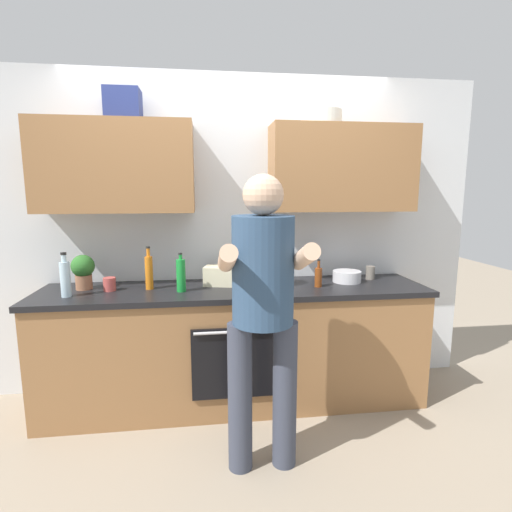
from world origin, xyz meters
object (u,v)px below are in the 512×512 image
at_px(bottle_vinegar, 318,277).
at_px(potted_herb, 83,270).
at_px(bottle_oil, 261,273).
at_px(bottle_juice, 149,272).
at_px(bottle_soda, 181,275).
at_px(knife_block, 279,269).
at_px(grocery_bag_rice, 222,276).
at_px(bottle_water, 65,278).
at_px(cup_ceramic, 110,284).
at_px(mixing_bowl, 347,276).
at_px(person_standing, 263,301).
at_px(cup_stoneware, 370,273).

distance_m(bottle_vinegar, potted_herb, 1.71).
bearing_deg(bottle_oil, bottle_juice, 166.82).
xyz_separation_m(bottle_soda, bottle_vinegar, (1.00, 0.01, -0.04)).
relative_size(bottle_soda, bottle_vinegar, 1.33).
xyz_separation_m(knife_block, grocery_bag_rice, (-0.43, 0.06, -0.05)).
bearing_deg(bottle_vinegar, bottle_soda, -179.67).
distance_m(bottle_water, cup_ceramic, 0.29).
xyz_separation_m(bottle_soda, mixing_bowl, (1.27, 0.13, -0.08)).
bearing_deg(potted_herb, knife_block, -2.59).
bearing_deg(knife_block, potted_herb, 177.41).
relative_size(person_standing, knife_block, 5.51).
distance_m(bottle_soda, knife_block, 0.72).
relative_size(mixing_bowl, knife_block, 0.71).
bearing_deg(bottle_vinegar, person_standing, -126.81).
xyz_separation_m(bottle_soda, cup_stoneware, (1.49, 0.20, -0.07)).
relative_size(cup_ceramic, mixing_bowl, 0.44).
height_order(knife_block, potted_herb, knife_block).
height_order(bottle_soda, cup_stoneware, bottle_soda).
relative_size(bottle_vinegar, mixing_bowl, 0.95).
bearing_deg(bottle_oil, bottle_soda, 171.12).
height_order(person_standing, bottle_water, person_standing).
bearing_deg(bottle_juice, bottle_vinegar, -4.28).
bearing_deg(cup_ceramic, bottle_juice, 2.68).
bearing_deg(grocery_bag_rice, mixing_bowl, -1.51).
bearing_deg(bottle_oil, knife_block, 49.15).
bearing_deg(cup_stoneware, bottle_soda, -172.39).
xyz_separation_m(person_standing, bottle_juice, (-0.72, 0.79, 0.03)).
bearing_deg(bottle_juice, cup_ceramic, -177.32).
xyz_separation_m(mixing_bowl, potted_herb, (-1.97, 0.03, 0.10)).
distance_m(person_standing, bottle_water, 1.40).
bearing_deg(bottle_water, grocery_bag_rice, 10.89).
distance_m(cup_stoneware, knife_block, 0.78).
distance_m(person_standing, cup_stoneware, 1.35).
bearing_deg(cup_ceramic, grocery_bag_rice, 5.21).
relative_size(bottle_oil, knife_block, 1.01).
distance_m(bottle_soda, bottle_oil, 0.57).
xyz_separation_m(person_standing, bottle_vinegar, (0.52, 0.69, -0.03)).
relative_size(bottle_water, bottle_vinegar, 1.46).
bearing_deg(bottle_juice, bottle_water, -164.89).
distance_m(bottle_oil, cup_ceramic, 1.09).
distance_m(person_standing, bottle_oil, 0.61).
bearing_deg(person_standing, cup_stoneware, 41.35).
bearing_deg(cup_stoneware, grocery_bag_rice, -178.05).
relative_size(person_standing, potted_herb, 6.71).
bearing_deg(grocery_bag_rice, potted_herb, -179.99).
bearing_deg(bottle_soda, person_standing, -54.98).
bearing_deg(cup_ceramic, mixing_bowl, 1.53).
relative_size(bottle_water, cup_stoneware, 2.84).
bearing_deg(bottle_juice, bottle_oil, -13.18).
distance_m(bottle_juice, cup_stoneware, 1.73).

